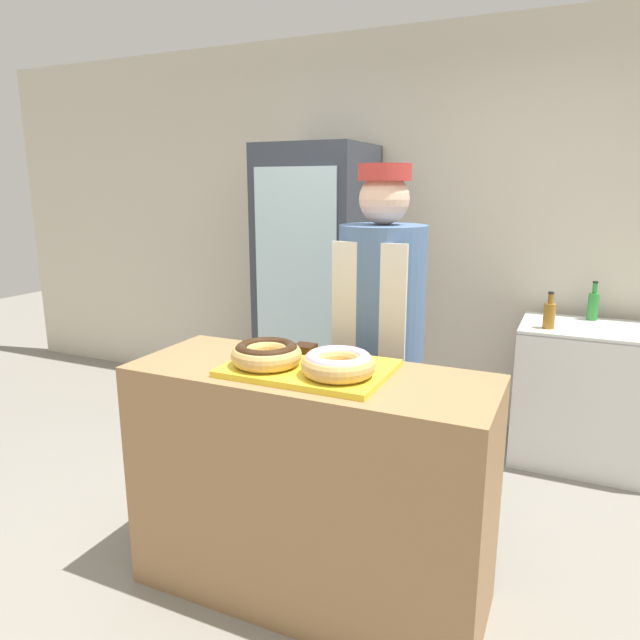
{
  "coord_description": "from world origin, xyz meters",
  "views": [
    {
      "loc": [
        0.9,
        -1.87,
        1.65
      ],
      "look_at": [
        0.0,
        0.1,
        1.14
      ],
      "focal_mm": 32.0,
      "sensor_mm": 36.0,
      "label": 1
    }
  ],
  "objects_px": {
    "bottle_amber": "(549,314)",
    "donut_light_glaze": "(338,363)",
    "beverage_fridge": "(317,286)",
    "donut_chocolate_glaze": "(266,353)",
    "brownie_back_right": "(347,354)",
    "brownie_back_left": "(305,348)",
    "baker_person": "(380,344)",
    "serving_tray": "(309,368)",
    "chest_freezer": "(593,396)",
    "bottle_green": "(593,305)"
  },
  "relations": [
    {
      "from": "bottle_amber",
      "to": "donut_light_glaze",
      "type": "bearing_deg",
      "value": -110.65
    },
    {
      "from": "donut_light_glaze",
      "to": "beverage_fridge",
      "type": "bearing_deg",
      "value": 117.04
    },
    {
      "from": "donut_chocolate_glaze",
      "to": "brownie_back_right",
      "type": "bearing_deg",
      "value": 42.27
    },
    {
      "from": "brownie_back_left",
      "to": "baker_person",
      "type": "xyz_separation_m",
      "value": [
        0.17,
        0.47,
        -0.08
      ]
    },
    {
      "from": "serving_tray",
      "to": "donut_chocolate_glaze",
      "type": "relative_size",
      "value": 2.25
    },
    {
      "from": "brownie_back_right",
      "to": "beverage_fridge",
      "type": "bearing_deg",
      "value": 118.66
    },
    {
      "from": "chest_freezer",
      "to": "donut_chocolate_glaze",
      "type": "bearing_deg",
      "value": -123.64
    },
    {
      "from": "brownie_back_left",
      "to": "bottle_amber",
      "type": "xyz_separation_m",
      "value": [
        0.87,
        1.44,
        -0.07
      ]
    },
    {
      "from": "donut_light_glaze",
      "to": "beverage_fridge",
      "type": "xyz_separation_m",
      "value": [
        -0.92,
        1.8,
        -0.07
      ]
    },
    {
      "from": "donut_chocolate_glaze",
      "to": "beverage_fridge",
      "type": "relative_size",
      "value": 0.14
    },
    {
      "from": "brownie_back_left",
      "to": "beverage_fridge",
      "type": "height_order",
      "value": "beverage_fridge"
    },
    {
      "from": "brownie_back_right",
      "to": "brownie_back_left",
      "type": "bearing_deg",
      "value": 180.0
    },
    {
      "from": "bottle_amber",
      "to": "bottle_green",
      "type": "bearing_deg",
      "value": 55.91
    },
    {
      "from": "donut_chocolate_glaze",
      "to": "brownie_back_right",
      "type": "relative_size",
      "value": 3.29
    },
    {
      "from": "brownie_back_right",
      "to": "baker_person",
      "type": "distance_m",
      "value": 0.48
    },
    {
      "from": "serving_tray",
      "to": "beverage_fridge",
      "type": "bearing_deg",
      "value": 113.98
    },
    {
      "from": "donut_light_glaze",
      "to": "brownie_back_left",
      "type": "xyz_separation_m",
      "value": [
        -0.24,
        0.22,
        -0.03
      ]
    },
    {
      "from": "brownie_back_left",
      "to": "donut_light_glaze",
      "type": "bearing_deg",
      "value": -42.27
    },
    {
      "from": "serving_tray",
      "to": "donut_light_glaze",
      "type": "relative_size",
      "value": 2.25
    },
    {
      "from": "donut_light_glaze",
      "to": "brownie_back_left",
      "type": "bearing_deg",
      "value": 137.73
    },
    {
      "from": "baker_person",
      "to": "bottle_green",
      "type": "relative_size",
      "value": 7.28
    },
    {
      "from": "serving_tray",
      "to": "brownie_back_right",
      "type": "distance_m",
      "value": 0.18
    },
    {
      "from": "brownie_back_left",
      "to": "brownie_back_right",
      "type": "bearing_deg",
      "value": 0.0
    },
    {
      "from": "beverage_fridge",
      "to": "bottle_amber",
      "type": "relative_size",
      "value": 8.98
    },
    {
      "from": "brownie_back_right",
      "to": "beverage_fridge",
      "type": "height_order",
      "value": "beverage_fridge"
    },
    {
      "from": "serving_tray",
      "to": "baker_person",
      "type": "relative_size",
      "value": 0.35
    },
    {
      "from": "beverage_fridge",
      "to": "bottle_green",
      "type": "xyz_separation_m",
      "value": [
        1.78,
        0.2,
        -0.02
      ]
    },
    {
      "from": "donut_chocolate_glaze",
      "to": "baker_person",
      "type": "distance_m",
      "value": 0.74
    },
    {
      "from": "chest_freezer",
      "to": "baker_person",
      "type": "bearing_deg",
      "value": -131.31
    },
    {
      "from": "brownie_back_left",
      "to": "baker_person",
      "type": "height_order",
      "value": "baker_person"
    },
    {
      "from": "donut_light_glaze",
      "to": "brownie_back_left",
      "type": "relative_size",
      "value": 3.29
    },
    {
      "from": "bottle_green",
      "to": "beverage_fridge",
      "type": "bearing_deg",
      "value": -173.57
    },
    {
      "from": "beverage_fridge",
      "to": "donut_chocolate_glaze",
      "type": "bearing_deg",
      "value": -70.91
    },
    {
      "from": "chest_freezer",
      "to": "bottle_amber",
      "type": "height_order",
      "value": "bottle_amber"
    },
    {
      "from": "serving_tray",
      "to": "brownie_back_left",
      "type": "distance_m",
      "value": 0.18
    },
    {
      "from": "donut_light_glaze",
      "to": "beverage_fridge",
      "type": "height_order",
      "value": "beverage_fridge"
    },
    {
      "from": "donut_light_glaze",
      "to": "beverage_fridge",
      "type": "relative_size",
      "value": 0.14
    },
    {
      "from": "donut_chocolate_glaze",
      "to": "bottle_green",
      "type": "distance_m",
      "value": 2.31
    },
    {
      "from": "serving_tray",
      "to": "donut_chocolate_glaze",
      "type": "distance_m",
      "value": 0.17
    },
    {
      "from": "brownie_back_left",
      "to": "beverage_fridge",
      "type": "xyz_separation_m",
      "value": [
        -0.68,
        1.58,
        -0.04
      ]
    },
    {
      "from": "brownie_back_left",
      "to": "bottle_amber",
      "type": "height_order",
      "value": "bottle_amber"
    },
    {
      "from": "brownie_back_right",
      "to": "donut_chocolate_glaze",
      "type": "bearing_deg",
      "value": -137.73
    },
    {
      "from": "donut_chocolate_glaze",
      "to": "baker_person",
      "type": "relative_size",
      "value": 0.15
    },
    {
      "from": "brownie_back_right",
      "to": "chest_freezer",
      "type": "distance_m",
      "value": 1.94
    },
    {
      "from": "brownie_back_right",
      "to": "beverage_fridge",
      "type": "relative_size",
      "value": 0.04
    },
    {
      "from": "serving_tray",
      "to": "beverage_fridge",
      "type": "xyz_separation_m",
      "value": [
        -0.77,
        1.73,
        -0.01
      ]
    },
    {
      "from": "beverage_fridge",
      "to": "donut_light_glaze",
      "type": "bearing_deg",
      "value": -62.96
    },
    {
      "from": "donut_light_glaze",
      "to": "baker_person",
      "type": "relative_size",
      "value": 0.15
    },
    {
      "from": "chest_freezer",
      "to": "bottle_amber",
      "type": "bearing_deg",
      "value": -152.26
    },
    {
      "from": "donut_chocolate_glaze",
      "to": "chest_freezer",
      "type": "bearing_deg",
      "value": 56.36
    }
  ]
}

